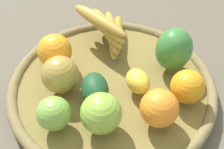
{
  "coord_description": "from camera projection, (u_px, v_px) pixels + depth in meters",
  "views": [
    {
      "loc": [
        0.44,
        0.07,
        0.51
      ],
      "look_at": [
        0.0,
        0.0,
        0.06
      ],
      "focal_mm": 47.5,
      "sensor_mm": 36.0,
      "label": 1
    }
  ],
  "objects": [
    {
      "name": "orange_2",
      "position": [
        159.0,
        108.0,
        0.55
      ],
      "size": [
        0.08,
        0.08,
        0.07
      ],
      "primitive_type": "sphere",
      "rotation": [
        0.0,
        0.0,
        3.16
      ],
      "color": "orange",
      "rests_on": "basket"
    },
    {
      "name": "ground_plane",
      "position": [
        112.0,
        92.0,
        0.68
      ],
      "size": [
        2.4,
        2.4,
        0.0
      ],
      "primitive_type": "plane",
      "color": "brown",
      "rests_on": "ground"
    },
    {
      "name": "apple_2",
      "position": [
        60.0,
        75.0,
        0.61
      ],
      "size": [
        0.11,
        0.11,
        0.08
      ],
      "primitive_type": "sphere",
      "rotation": [
        0.0,
        0.0,
        2.61
      ],
      "color": "#A48638",
      "rests_on": "basket"
    },
    {
      "name": "bell_pepper",
      "position": [
        174.0,
        49.0,
        0.65
      ],
      "size": [
        0.12,
        0.11,
        0.1
      ],
      "primitive_type": "ellipsoid",
      "rotation": [
        0.0,
        0.0,
        5.72
      ],
      "color": "#387B36",
      "rests_on": "basket"
    },
    {
      "name": "avocado",
      "position": [
        95.0,
        89.0,
        0.6
      ],
      "size": [
        0.09,
        0.08,
        0.06
      ],
      "primitive_type": "ellipsoid",
      "rotation": [
        0.0,
        0.0,
        3.47
      ],
      "color": "#1B4526",
      "rests_on": "basket"
    },
    {
      "name": "orange_0",
      "position": [
        55.0,
        51.0,
        0.66
      ],
      "size": [
        0.1,
        0.1,
        0.08
      ],
      "primitive_type": "sphere",
      "rotation": [
        0.0,
        0.0,
        2.81
      ],
      "color": "orange",
      "rests_on": "basket"
    },
    {
      "name": "orange_1",
      "position": [
        188.0,
        87.0,
        0.59
      ],
      "size": [
        0.09,
        0.09,
        0.07
      ],
      "primitive_type": "sphere",
      "rotation": [
        0.0,
        0.0,
        5.22
      ],
      "color": "orange",
      "rests_on": "basket"
    },
    {
      "name": "apple_1",
      "position": [
        102.0,
        113.0,
        0.54
      ],
      "size": [
        0.09,
        0.09,
        0.08
      ],
      "primitive_type": "sphere",
      "rotation": [
        0.0,
        0.0,
        1.37
      ],
      "color": "#8BB83E",
      "rests_on": "basket"
    },
    {
      "name": "lemon_0",
      "position": [
        138.0,
        81.0,
        0.62
      ],
      "size": [
        0.08,
        0.07,
        0.05
      ],
      "primitive_type": "ellipsoid",
      "rotation": [
        0.0,
        0.0,
        0.59
      ],
      "color": "yellow",
      "rests_on": "basket"
    },
    {
      "name": "basket",
      "position": [
        112.0,
        87.0,
        0.67
      ],
      "size": [
        0.46,
        0.46,
        0.04
      ],
      "color": "olive",
      "rests_on": "ground_plane"
    },
    {
      "name": "apple_0",
      "position": [
        54.0,
        113.0,
        0.55
      ],
      "size": [
        0.07,
        0.07,
        0.07
      ],
      "primitive_type": "sphere",
      "rotation": [
        0.0,
        0.0,
        3.21
      ],
      "color": "#7EAF44",
      "rests_on": "basket"
    },
    {
      "name": "banana_bunch",
      "position": [
        107.0,
        28.0,
        0.72
      ],
      "size": [
        0.18,
        0.16,
        0.09
      ],
      "color": "#A9882C",
      "rests_on": "basket"
    }
  ]
}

